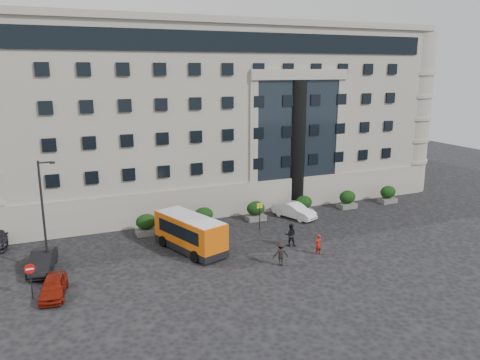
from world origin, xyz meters
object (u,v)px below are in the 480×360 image
object	(u,v)px
no_entry_sign	(30,274)
pedestrian_b	(290,235)
pedestrian_a	(318,244)
pedestrian_c	(281,254)
street_lamp	(44,212)
parked_car_a	(53,287)
bus_stop_sign	(260,212)
hedge_a	(146,224)
white_taxi	(294,210)
parked_car_b	(42,262)
hedge_d	(303,205)
hedge_e	(347,199)
hedge_f	(388,194)
minibus	(190,232)
hedge_b	(204,217)
hedge_c	(256,211)

from	to	relation	value
no_entry_sign	pedestrian_b	distance (m)	19.31
pedestrian_a	pedestrian_c	size ratio (longest dim) A/B	0.90
street_lamp	parked_car_a	xyz separation A→B (m)	(0.18, -4.20, -3.74)
bus_stop_sign	pedestrian_a	world-z (taller)	bus_stop_sign
hedge_a	pedestrian_c	distance (m)	12.85
white_taxi	pedestrian_b	xyz separation A→B (m)	(-3.90, -6.36, 0.21)
parked_car_a	parked_car_b	xyz separation A→B (m)	(-0.62, 4.35, 0.08)
hedge_a	pedestrian_a	size ratio (longest dim) A/B	1.13
hedge_d	pedestrian_c	world-z (taller)	hedge_d
pedestrian_a	pedestrian_b	bearing A→B (deg)	-76.98
street_lamp	parked_car_a	size ratio (longest dim) A/B	2.15
hedge_e	hedge_f	size ratio (longest dim) A/B	1.00
street_lamp	pedestrian_a	bearing A→B (deg)	-13.90
minibus	pedestrian_a	world-z (taller)	minibus
pedestrian_a	pedestrian_b	xyz separation A→B (m)	(-1.11, 2.41, 0.13)
pedestrian_c	hedge_b	bearing A→B (deg)	-67.44
white_taxi	no_entry_sign	bearing A→B (deg)	176.44
hedge_e	hedge_f	distance (m)	5.20
hedge_a	hedge_b	distance (m)	5.20
hedge_a	white_taxi	size ratio (longest dim) A/B	0.41
hedge_e	hedge_d	bearing A→B (deg)	180.00
pedestrian_c	bus_stop_sign	bearing A→B (deg)	-94.62
bus_stop_sign	pedestrian_b	xyz separation A→B (m)	(0.72, -4.36, -0.79)
hedge_c	hedge_d	distance (m)	5.20
hedge_b	hedge_f	size ratio (longest dim) A/B	1.00
minibus	parked_car_b	world-z (taller)	minibus
hedge_a	hedge_e	bearing A→B (deg)	0.00
white_taxi	hedge_c	bearing A→B (deg)	145.14
bus_stop_sign	parked_car_a	world-z (taller)	bus_stop_sign
parked_car_a	pedestrian_b	bearing A→B (deg)	14.93
hedge_f	parked_car_b	world-z (taller)	hedge_f
bus_stop_sign	pedestrian_c	world-z (taller)	bus_stop_sign
hedge_c	pedestrian_c	world-z (taller)	hedge_c
street_lamp	pedestrian_b	bearing A→B (deg)	-7.41
hedge_b	street_lamp	distance (m)	14.41
pedestrian_a	hedge_e	bearing A→B (deg)	-146.45
parked_car_a	pedestrian_c	xyz separation A→B (m)	(15.45, -1.29, 0.27)
street_lamp	minibus	distance (m)	10.77
white_taxi	pedestrian_c	world-z (taller)	pedestrian_c
minibus	pedestrian_a	bearing A→B (deg)	-46.73
no_entry_sign	parked_car_a	xyz separation A→B (m)	(1.24, -0.16, -1.02)
parked_car_a	hedge_d	bearing A→B (deg)	30.17
hedge_c	pedestrian_b	xyz separation A→B (m)	(-0.18, -7.16, 0.02)
no_entry_sign	pedestrian_a	xyz separation A→B (m)	(20.33, -0.73, -0.84)
hedge_d	parked_car_a	world-z (taller)	hedge_d
bus_stop_sign	minibus	xyz separation A→B (m)	(-7.05, -2.18, -0.18)
hedge_a	pedestrian_c	size ratio (longest dim) A/B	1.01
hedge_d	hedge_e	distance (m)	5.20
parked_car_a	pedestrian_a	xyz separation A→B (m)	(19.09, -0.57, 0.18)
pedestrian_c	hedge_c	bearing A→B (deg)	-95.79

